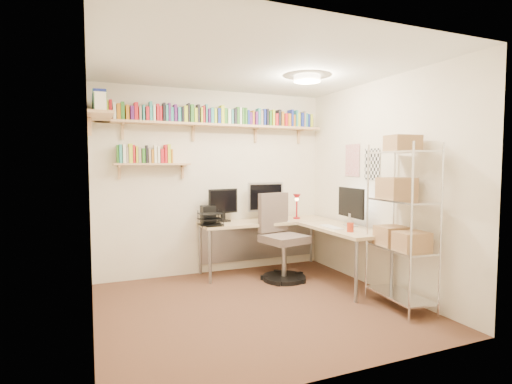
% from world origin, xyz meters
% --- Properties ---
extents(ground, '(3.20, 3.20, 0.00)m').
position_xyz_m(ground, '(0.00, 0.00, 0.00)').
color(ground, '#4A311F').
rests_on(ground, ground).
extents(room_shell, '(3.24, 3.04, 2.52)m').
position_xyz_m(room_shell, '(0.00, 0.00, 1.55)').
color(room_shell, beige).
rests_on(room_shell, ground).
extents(wall_shelves, '(3.12, 1.09, 0.80)m').
position_xyz_m(wall_shelves, '(-0.43, 1.30, 2.03)').
color(wall_shelves, '#D8B479').
rests_on(wall_shelves, ground).
extents(corner_desk, '(1.91, 1.87, 1.24)m').
position_xyz_m(corner_desk, '(0.70, 0.97, 0.71)').
color(corner_desk, beige).
rests_on(corner_desk, ground).
extents(office_chair, '(0.60, 0.61, 1.12)m').
position_xyz_m(office_chair, '(0.69, 0.81, 0.47)').
color(office_chair, black).
rests_on(office_chair, ground).
extents(wire_rack, '(0.43, 0.77, 1.79)m').
position_xyz_m(wire_rack, '(1.36, -0.59, 1.04)').
color(wire_rack, silver).
rests_on(wire_rack, ground).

